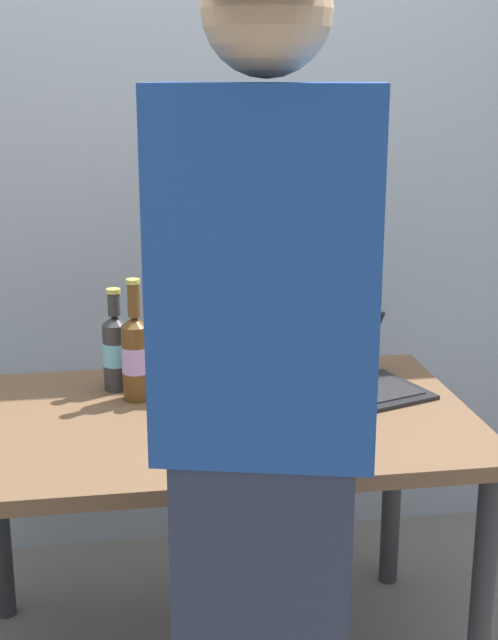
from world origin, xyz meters
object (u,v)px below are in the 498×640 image
(beer_bottle_green, at_px, (116,350))
(person_figure, at_px, (265,437))
(beer_bottle_dark, at_px, (181,356))
(beer_bottle_amber, at_px, (177,352))
(beer_bottle_brown, at_px, (135,355))
(laptop, at_px, (355,376))

(beer_bottle_green, relative_size, person_figure, 0.16)
(beer_bottle_dark, height_order, person_figure, person_figure)
(beer_bottle_green, xyz_separation_m, person_figure, (0.26, -0.89, 0.10))
(beer_bottle_amber, xyz_separation_m, beer_bottle_brown, (-0.12, -0.08, 0.02))
(beer_bottle_green, bearing_deg, beer_bottle_dark, -26.30)
(laptop, xyz_separation_m, beer_bottle_brown, (-0.60, 0.01, 0.09))
(beer_bottle_amber, height_order, beer_bottle_brown, beer_bottle_brown)
(beer_bottle_dark, bearing_deg, beer_bottle_green, 153.70)
(beer_bottle_green, relative_size, beer_bottle_dark, 0.95)
(laptop, relative_size, beer_bottle_dark, 1.42)
(beer_bottle_dark, bearing_deg, laptop, -1.93)
(beer_bottle_green, distance_m, beer_bottle_brown, 0.10)
(laptop, height_order, beer_bottle_dark, beer_bottle_dark)
(beer_bottle_brown, bearing_deg, beer_bottle_dark, 2.18)
(beer_bottle_brown, distance_m, person_figure, 0.83)
(laptop, bearing_deg, beer_bottle_brown, 178.89)
(beer_bottle_green, bearing_deg, beer_bottle_amber, -2.79)
(beer_bottle_brown, height_order, person_figure, person_figure)
(laptop, distance_m, beer_bottle_amber, 0.50)
(laptop, bearing_deg, beer_bottle_green, 171.19)
(beer_bottle_green, xyz_separation_m, beer_bottle_brown, (0.05, -0.09, 0.01))
(beer_bottle_amber, xyz_separation_m, person_figure, (0.09, -0.88, 0.11))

